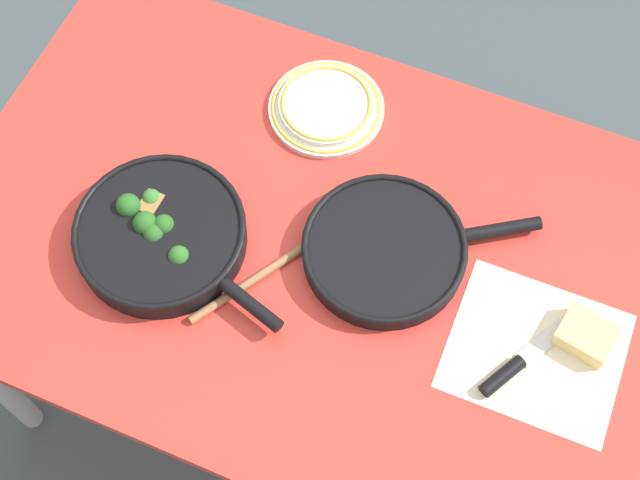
{
  "coord_description": "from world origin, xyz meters",
  "views": [
    {
      "loc": [
        -0.27,
        0.64,
        2.13
      ],
      "look_at": [
        0.0,
        0.0,
        0.76
      ],
      "focal_mm": 50.0,
      "sensor_mm": 36.0,
      "label": 1
    }
  ],
  "objects_px": {
    "cheese_block": "(586,335)",
    "dinner_plate_stack": "(326,107)",
    "skillet_eggs": "(386,250)",
    "skillet_broccoli": "(161,233)",
    "grater_knife": "(522,360)",
    "wooden_spoon": "(295,253)"
  },
  "relations": [
    {
      "from": "skillet_broccoli",
      "to": "dinner_plate_stack",
      "type": "relative_size",
      "value": 1.88
    },
    {
      "from": "skillet_broccoli",
      "to": "wooden_spoon",
      "type": "distance_m",
      "value": 0.23
    },
    {
      "from": "dinner_plate_stack",
      "to": "skillet_eggs",
      "type": "bearing_deg",
      "value": 131.12
    },
    {
      "from": "grater_knife",
      "to": "cheese_block",
      "type": "height_order",
      "value": "cheese_block"
    },
    {
      "from": "skillet_broccoli",
      "to": "grater_knife",
      "type": "relative_size",
      "value": 1.78
    },
    {
      "from": "cheese_block",
      "to": "dinner_plate_stack",
      "type": "bearing_deg",
      "value": -24.63
    },
    {
      "from": "cheese_block",
      "to": "dinner_plate_stack",
      "type": "height_order",
      "value": "cheese_block"
    },
    {
      "from": "wooden_spoon",
      "to": "dinner_plate_stack",
      "type": "relative_size",
      "value": 1.41
    },
    {
      "from": "skillet_broccoli",
      "to": "wooden_spoon",
      "type": "height_order",
      "value": "skillet_broccoli"
    },
    {
      "from": "skillet_eggs",
      "to": "grater_knife",
      "type": "relative_size",
      "value": 1.65
    },
    {
      "from": "wooden_spoon",
      "to": "grater_knife",
      "type": "relative_size",
      "value": 1.33
    },
    {
      "from": "skillet_eggs",
      "to": "skillet_broccoli",
      "type": "bearing_deg",
      "value": 165.29
    },
    {
      "from": "dinner_plate_stack",
      "to": "skillet_broccoli",
      "type": "bearing_deg",
      "value": 66.6
    },
    {
      "from": "grater_knife",
      "to": "cheese_block",
      "type": "distance_m",
      "value": 0.11
    },
    {
      "from": "cheese_block",
      "to": "skillet_eggs",
      "type": "bearing_deg",
      "value": -3.11
    },
    {
      "from": "skillet_eggs",
      "to": "wooden_spoon",
      "type": "distance_m",
      "value": 0.16
    },
    {
      "from": "skillet_broccoli",
      "to": "dinner_plate_stack",
      "type": "height_order",
      "value": "skillet_broccoli"
    },
    {
      "from": "cheese_block",
      "to": "dinner_plate_stack",
      "type": "distance_m",
      "value": 0.63
    },
    {
      "from": "grater_knife",
      "to": "skillet_eggs",
      "type": "bearing_deg",
      "value": 99.53
    },
    {
      "from": "grater_knife",
      "to": "cheese_block",
      "type": "relative_size",
      "value": 2.3
    },
    {
      "from": "grater_knife",
      "to": "dinner_plate_stack",
      "type": "height_order",
      "value": "dinner_plate_stack"
    },
    {
      "from": "skillet_broccoli",
      "to": "cheese_block",
      "type": "height_order",
      "value": "skillet_broccoli"
    }
  ]
}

